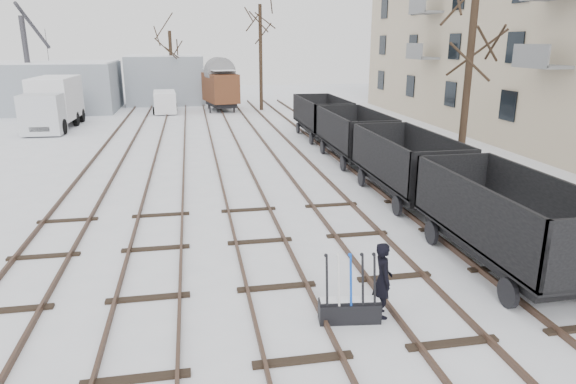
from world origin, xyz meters
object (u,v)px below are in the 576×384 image
panel_van (165,102)px  crane (31,86)px  box_van_wagon (220,87)px  ground_frame (349,309)px  lorry (53,103)px  worker (383,280)px  freight_wagon_a (506,235)px

panel_van → crane: (-10.41, 1.00, 1.35)m
panel_van → box_van_wagon: bearing=3.9°
ground_frame → panel_van: 35.07m
crane → ground_frame: bearing=-55.4°
box_van_wagon → lorry: size_ratio=0.65×
worker → box_van_wagon: box_van_wagon is taller
box_van_wagon → crane: 15.05m
worker → box_van_wagon: bearing=7.5°
ground_frame → lorry: 30.37m
worker → crane: 39.18m
panel_van → lorry: bearing=-138.5°
lorry → panel_van: 9.86m
lorry → box_van_wagon: bearing=34.2°
ground_frame → crane: size_ratio=0.17×
worker → freight_wagon_a: freight_wagon_a is taller
crane → panel_van: bearing=5.5°
freight_wagon_a → lorry: size_ratio=0.79×
worker → freight_wagon_a: size_ratio=0.28×
freight_wagon_a → lorry: 31.00m
ground_frame → crane: bearing=120.7°
freight_wagon_a → box_van_wagon: 33.87m
ground_frame → panel_van: panel_van is taller
ground_frame → lorry: size_ratio=0.20×
box_van_wagon → crane: bearing=167.0°
lorry → panel_van: size_ratio=1.84×
worker → lorry: (-12.93, 27.68, 0.91)m
worker → box_van_wagon: size_ratio=0.34×
ground_frame → box_van_wagon: (-0.54, 35.25, 1.73)m
box_van_wagon → lorry: 13.82m
worker → panel_van: bearing=15.1°
lorry → crane: size_ratio=0.88×
worker → crane: size_ratio=0.19×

